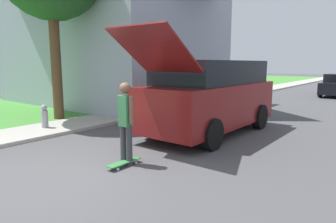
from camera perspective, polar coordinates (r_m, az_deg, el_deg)
name	(u,v)px	position (r m, az deg, el deg)	size (l,w,h in m)	color
ground_plane	(70,170)	(6.31, -18.23, -10.63)	(120.00, 120.00, 0.00)	#49494C
lawn	(80,103)	(16.08, -16.35, 1.48)	(10.00, 80.00, 0.08)	#478E38
sidewalk	(143,112)	(12.78, -4.77, -0.04)	(1.80, 80.00, 0.10)	#ADA89E
house	(110,21)	(16.71, -10.90, 16.59)	(11.12, 8.08, 8.09)	#99A3B2
lawn_tree_far	(173,18)	(16.02, 0.89, 17.39)	(3.53, 3.53, 6.09)	brown
suv_parked	(211,95)	(9.00, 8.13, 3.06)	(2.15, 5.69, 2.88)	maroon
skateboarder	(126,120)	(6.17, -8.07, -1.54)	(0.41, 0.23, 1.71)	#38383D
skateboard	(124,162)	(6.28, -8.35, -9.57)	(0.21, 0.82, 0.10)	#337F3D
fire_hydrant	(45,116)	(10.09, -22.45, -0.88)	(0.20, 0.20, 0.72)	#99999E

